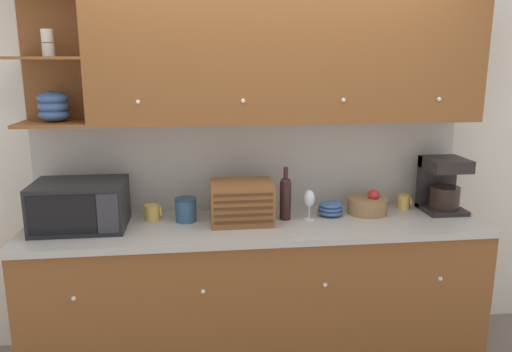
{
  "coord_description": "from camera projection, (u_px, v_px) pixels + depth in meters",
  "views": [
    {
      "loc": [
        -0.37,
        -3.26,
        1.91
      ],
      "look_at": [
        0.0,
        -0.23,
        1.2
      ],
      "focal_mm": 35.0,
      "sensor_mm": 36.0,
      "label": 1
    }
  ],
  "objects": [
    {
      "name": "counter_unit",
      "position": [
        258.0,
        291.0,
        3.21
      ],
      "size": [
        2.84,
        0.68,
        0.93
      ],
      "color": "brown",
      "rests_on": "ground_plane"
    },
    {
      "name": "microwave",
      "position": [
        80.0,
        205.0,
        2.97
      ],
      "size": [
        0.53,
        0.4,
        0.28
      ],
      "color": "black",
      "rests_on": "counter_unit"
    },
    {
      "name": "mug",
      "position": [
        153.0,
        212.0,
        3.14
      ],
      "size": [
        0.11,
        0.1,
        0.1
      ],
      "color": "gold",
      "rests_on": "counter_unit"
    },
    {
      "name": "backsplash_panel",
      "position": [
        252.0,
        164.0,
        3.35
      ],
      "size": [
        2.82,
        0.01,
        0.61
      ],
      "color": "#B7B2A8",
      "rests_on": "counter_unit"
    },
    {
      "name": "bowl_stack_on_counter",
      "position": [
        330.0,
        209.0,
        3.24
      ],
      "size": [
        0.17,
        0.17,
        0.09
      ],
      "color": "#3D5B93",
      "rests_on": "counter_unit"
    },
    {
      "name": "mug_blue_second",
      "position": [
        404.0,
        202.0,
        3.38
      ],
      "size": [
        0.09,
        0.08,
        0.1
      ],
      "color": "gold",
      "rests_on": "counter_unit"
    },
    {
      "name": "ground_plane",
      "position": [
        252.0,
        330.0,
        3.63
      ],
      "size": [
        24.0,
        24.0,
        0.0
      ],
      "primitive_type": "plane",
      "color": "slate"
    },
    {
      "name": "wall_back",
      "position": [
        251.0,
        153.0,
        3.37
      ],
      "size": [
        5.22,
        0.06,
        2.6
      ],
      "color": "silver",
      "rests_on": "ground_plane"
    },
    {
      "name": "fruit_basket",
      "position": [
        368.0,
        205.0,
        3.27
      ],
      "size": [
        0.26,
        0.26,
        0.17
      ],
      "color": "#937047",
      "rests_on": "counter_unit"
    },
    {
      "name": "storage_canister",
      "position": [
        186.0,
        210.0,
        3.11
      ],
      "size": [
        0.14,
        0.14,
        0.15
      ],
      "color": "#33567A",
      "rests_on": "counter_unit"
    },
    {
      "name": "upper_cabinets",
      "position": [
        282.0,
        56.0,
        3.05
      ],
      "size": [
        2.82,
        0.37,
        0.81
      ],
      "color": "brown",
      "rests_on": "backsplash_panel"
    },
    {
      "name": "wine_glass",
      "position": [
        309.0,
        200.0,
        3.13
      ],
      "size": [
        0.07,
        0.07,
        0.19
      ],
      "color": "silver",
      "rests_on": "counter_unit"
    },
    {
      "name": "wine_bottle",
      "position": [
        285.0,
        196.0,
        3.13
      ],
      "size": [
        0.07,
        0.07,
        0.34
      ],
      "color": "black",
      "rests_on": "counter_unit"
    },
    {
      "name": "coffee_maker",
      "position": [
        442.0,
        184.0,
        3.32
      ],
      "size": [
        0.26,
        0.27,
        0.36
      ],
      "color": "black",
      "rests_on": "counter_unit"
    },
    {
      "name": "bread_box",
      "position": [
        242.0,
        202.0,
        3.07
      ],
      "size": [
        0.38,
        0.28,
        0.26
      ],
      "color": "brown",
      "rests_on": "counter_unit"
    }
  ]
}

